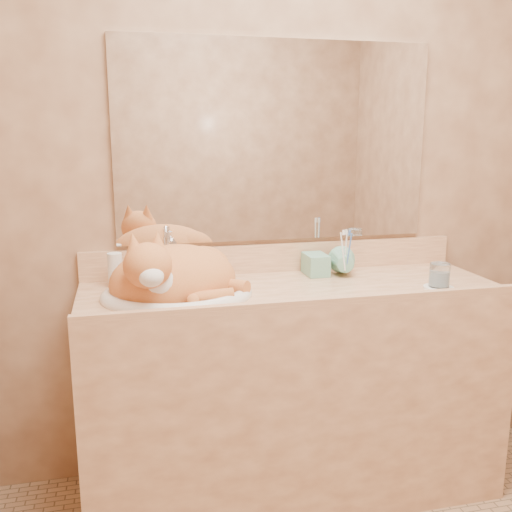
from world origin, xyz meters
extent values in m
cube|color=brown|center=(0.00, 1.00, 1.25)|extent=(2.40, 0.02, 2.50)
cube|color=white|center=(0.00, 0.99, 1.39)|extent=(1.30, 0.02, 0.80)
imported|color=#6AA98E|center=(0.15, 0.83, 0.95)|extent=(0.09, 0.09, 0.19)
imported|color=#6AA98E|center=(0.24, 0.80, 0.90)|extent=(0.14, 0.14, 0.11)
cylinder|color=white|center=(0.53, 0.57, 0.85)|extent=(0.11, 0.11, 0.01)
cylinder|color=white|center=(0.53, 0.57, 0.90)|extent=(0.08, 0.08, 0.09)
cylinder|color=white|center=(-0.66, 0.89, 0.92)|extent=(0.05, 0.05, 0.13)
camera|label=1|loc=(-0.62, -1.28, 1.43)|focal=40.00mm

